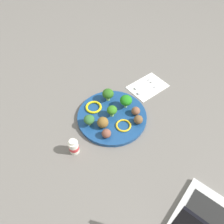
# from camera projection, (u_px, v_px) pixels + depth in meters

# --- Properties ---
(ground_plane) EXTENTS (4.00, 4.00, 0.00)m
(ground_plane) POSITION_uv_depth(u_px,v_px,m) (112.00, 118.00, 0.88)
(ground_plane) COLOR slate
(plate) EXTENTS (0.28, 0.28, 0.02)m
(plate) POSITION_uv_depth(u_px,v_px,m) (112.00, 116.00, 0.88)
(plate) COLOR navy
(plate) RESTS_ON ground_plane
(broccoli_floret_mid_left) EXTENTS (0.05, 0.05, 0.06)m
(broccoli_floret_mid_left) POSITION_uv_depth(u_px,v_px,m) (127.00, 101.00, 0.87)
(broccoli_floret_mid_left) COLOR #93C77F
(broccoli_floret_mid_left) RESTS_ON plate
(broccoli_floret_mid_right) EXTENTS (0.05, 0.05, 0.06)m
(broccoli_floret_mid_right) POSITION_uv_depth(u_px,v_px,m) (108.00, 94.00, 0.90)
(broccoli_floret_mid_right) COLOR #99C976
(broccoli_floret_mid_right) RESTS_ON plate
(broccoli_floret_center) EXTENTS (0.04, 0.04, 0.05)m
(broccoli_floret_center) POSITION_uv_depth(u_px,v_px,m) (89.00, 120.00, 0.82)
(broccoli_floret_center) COLOR #97BA74
(broccoli_floret_center) RESTS_ON plate
(broccoli_floret_back_left) EXTENTS (0.04, 0.04, 0.05)m
(broccoli_floret_back_left) POSITION_uv_depth(u_px,v_px,m) (112.00, 109.00, 0.85)
(broccoli_floret_back_left) COLOR #97CD6A
(broccoli_floret_back_left) RESTS_ON plate
(meatball_back_right) EXTENTS (0.04, 0.04, 0.04)m
(meatball_back_right) POSITION_uv_depth(u_px,v_px,m) (103.00, 122.00, 0.82)
(meatball_back_right) COLOR brown
(meatball_back_right) RESTS_ON plate
(meatball_mid_left) EXTENTS (0.03, 0.03, 0.03)m
(meatball_mid_left) POSITION_uv_depth(u_px,v_px,m) (136.00, 111.00, 0.86)
(meatball_mid_left) COLOR brown
(meatball_mid_left) RESTS_ON plate
(meatball_front_right) EXTENTS (0.04, 0.04, 0.04)m
(meatball_front_right) POSITION_uv_depth(u_px,v_px,m) (106.00, 133.00, 0.79)
(meatball_front_right) COLOR brown
(meatball_front_right) RESTS_ON plate
(meatball_mid_right) EXTENTS (0.04, 0.04, 0.04)m
(meatball_mid_right) POSITION_uv_depth(u_px,v_px,m) (138.00, 120.00, 0.83)
(meatball_mid_right) COLOR brown
(meatball_mid_right) RESTS_ON plate
(pepper_ring_mid_right) EXTENTS (0.09, 0.09, 0.01)m
(pepper_ring_mid_right) POSITION_uv_depth(u_px,v_px,m) (124.00, 125.00, 0.83)
(pepper_ring_mid_right) COLOR yellow
(pepper_ring_mid_right) RESTS_ON plate
(pepper_ring_mid_left) EXTENTS (0.09, 0.09, 0.01)m
(pepper_ring_mid_left) POSITION_uv_depth(u_px,v_px,m) (94.00, 107.00, 0.89)
(pepper_ring_mid_left) COLOR yellow
(pepper_ring_mid_left) RESTS_ON plate
(napkin) EXTENTS (0.17, 0.12, 0.01)m
(napkin) POSITION_uv_depth(u_px,v_px,m) (148.00, 86.00, 1.00)
(napkin) COLOR white
(napkin) RESTS_ON ground_plane
(fork) EXTENTS (0.12, 0.03, 0.01)m
(fork) POSITION_uv_depth(u_px,v_px,m) (146.00, 83.00, 1.01)
(fork) COLOR silver
(fork) RESTS_ON napkin
(knife) EXTENTS (0.15, 0.03, 0.01)m
(knife) POSITION_uv_depth(u_px,v_px,m) (152.00, 87.00, 0.99)
(knife) COLOR silver
(knife) RESTS_ON napkin
(yogurt_bottle) EXTENTS (0.04, 0.04, 0.07)m
(yogurt_bottle) POSITION_uv_depth(u_px,v_px,m) (74.00, 147.00, 0.76)
(yogurt_bottle) COLOR white
(yogurt_bottle) RESTS_ON ground_plane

